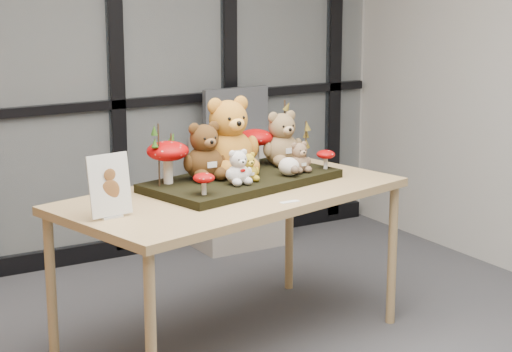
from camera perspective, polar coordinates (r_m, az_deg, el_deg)
room_shell at (r=3.74m, az=-0.77°, el=8.62°), size 5.00×5.00×5.00m
glass_partition at (r=6.02m, az=-12.66°, el=7.47°), size 4.90×0.06×2.78m
display_table at (r=4.72m, az=-1.50°, el=-1.71°), size 1.93×1.28×0.83m
diorama_tray at (r=4.83m, az=-0.88°, el=-0.29°), size 1.11×0.73×0.04m
bear_pooh_yellow at (r=4.87m, az=-1.73°, el=2.76°), size 0.40×0.38×0.45m
bear_brown_medium at (r=4.76m, az=-3.21°, el=1.75°), size 0.30×0.28×0.33m
bear_tan_back at (r=5.10m, az=1.59°, el=2.54°), size 0.29×0.28×0.33m
bear_small_yellow at (r=4.72m, az=-0.52°, el=0.66°), size 0.15×0.14×0.16m
bear_white_bow at (r=4.65m, az=-1.11°, el=0.67°), size 0.18×0.17×0.19m
bear_beige_small at (r=4.92m, az=2.67°, el=1.27°), size 0.16×0.15×0.18m
plush_cream_hedgehog at (r=4.84m, az=2.04°, el=0.64°), size 0.10×0.09×0.11m
mushroom_back_left at (r=4.68m, az=-5.45°, el=0.97°), size 0.21×0.21×0.24m
mushroom_back_right at (r=5.09m, az=-0.04°, el=1.90°), size 0.20×0.20×0.22m
mushroom_front_left at (r=4.45m, az=-3.22°, el=-0.41°), size 0.11×0.11×0.12m
mushroom_front_right at (r=5.02m, az=4.31°, el=1.08°), size 0.10×0.10×0.11m
sprig_green_far_left at (r=4.61m, az=-6.00°, el=1.29°), size 0.05×0.05×0.32m
sprig_green_mid_left at (r=4.74m, az=-5.23°, el=1.17°), size 0.05×0.05×0.24m
sprig_dry_far_right at (r=5.17m, az=1.77°, el=2.80°), size 0.05×0.05×0.35m
sprig_dry_mid_right at (r=5.11m, az=3.09°, el=2.06°), size 0.05×0.05×0.24m
sprig_green_centre at (r=4.92m, az=-2.93°, el=1.35°), size 0.05×0.05×0.20m
sign_holder at (r=4.24m, az=-8.99°, el=-0.76°), size 0.21×0.07×0.29m
label_card at (r=4.50m, az=2.08°, el=-1.60°), size 0.10×0.03×0.00m
cabinet at (r=6.50m, az=-1.15°, el=-1.01°), size 0.59×0.34×0.78m
monitor at (r=6.40m, az=-1.25°, el=3.92°), size 0.49×0.05×0.35m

